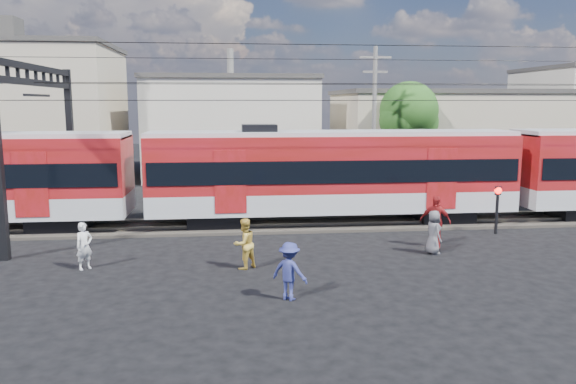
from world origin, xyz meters
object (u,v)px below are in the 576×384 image
(pedestrian_c, at_px, (289,271))
(crossing_signal, at_px, (497,201))
(commuter_train, at_px, (337,171))
(pedestrian_a, at_px, (84,246))

(pedestrian_c, bearing_deg, crossing_signal, -109.06)
(commuter_train, bearing_deg, pedestrian_a, -148.03)
(pedestrian_a, relative_size, crossing_signal, 0.78)
(commuter_train, height_order, pedestrian_a, commuter_train)
(pedestrian_c, bearing_deg, commuter_train, -73.67)
(pedestrian_a, relative_size, pedestrian_c, 0.96)
(commuter_train, distance_m, pedestrian_c, 10.11)
(pedestrian_a, bearing_deg, pedestrian_c, -71.35)
(pedestrian_a, xyz_separation_m, pedestrian_c, (6.36, -3.56, 0.03))
(pedestrian_a, xyz_separation_m, crossing_signal, (15.75, 3.36, 0.61))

